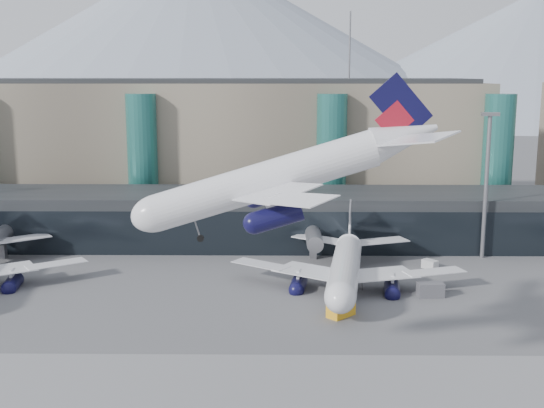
{
  "coord_description": "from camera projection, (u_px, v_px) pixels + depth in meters",
  "views": [
    {
      "loc": [
        -5.94,
        -69.23,
        32.1
      ],
      "look_at": [
        -7.07,
        32.0,
        12.68
      ],
      "focal_mm": 45.0,
      "sensor_mm": 36.0,
      "label": 1
    }
  ],
  "objects": [
    {
      "name": "concourse",
      "position": [
        310.0,
        218.0,
        129.72
      ],
      "size": [
        170.0,
        27.0,
        10.0
      ],
      "color": "black",
      "rests_on": "ground"
    },
    {
      "name": "hero_jet",
      "position": [
        295.0,
        165.0,
        65.8
      ],
      "size": [
        31.49,
        32.31,
        10.41
      ],
      "rotation": [
        0.0,
        -0.29,
        0.04
      ],
      "color": "silver",
      "rests_on": "ground"
    },
    {
      "name": "lightmast_mid",
      "position": [
        487.0,
        177.0,
        118.06
      ],
      "size": [
        3.0,
        1.2,
        25.6
      ],
      "color": "slate",
      "rests_on": "ground"
    },
    {
      "name": "jet_parked_mid",
      "position": [
        346.0,
        255.0,
        104.99
      ],
      "size": [
        37.53,
        37.62,
        12.2
      ],
      "rotation": [
        0.0,
        0.0,
        1.43
      ],
      "color": "silver",
      "rests_on": "ground"
    },
    {
      "name": "mountain_ridge",
      "position": [
        314.0,
        52.0,
        438.34
      ],
      "size": [
        910.0,
        400.0,
        110.0
      ],
      "color": "gray",
      "rests_on": "ground"
    },
    {
      "name": "teal_towers",
      "position": [
        237.0,
        160.0,
        144.17
      ],
      "size": [
        116.4,
        19.4,
        46.0
      ],
      "color": "#276D66",
      "rests_on": "ground"
    },
    {
      "name": "terminal_main",
      "position": [
        198.0,
        146.0,
        159.71
      ],
      "size": [
        130.0,
        30.0,
        31.0
      ],
      "color": "gray",
      "rests_on": "ground"
    },
    {
      "name": "ground",
      "position": [
        334.0,
        374.0,
        73.97
      ],
      "size": [
        900.0,
        900.0,
        0.0
      ],
      "primitive_type": "plane",
      "color": "#515154",
      "rests_on": "ground"
    },
    {
      "name": "veh_g",
      "position": [
        430.0,
        264.0,
        113.9
      ],
      "size": [
        2.73,
        2.87,
        1.47
      ],
      "primitive_type": "cube",
      "rotation": [
        0.0,
        0.0,
        -0.88
      ],
      "color": "silver",
      "rests_on": "ground"
    },
    {
      "name": "veh_c",
      "position": [
        430.0,
        290.0,
        99.47
      ],
      "size": [
        3.91,
        2.28,
        2.09
      ],
      "primitive_type": "cube",
      "rotation": [
        0.0,
        0.0,
        0.08
      ],
      "color": "#515056",
      "rests_on": "ground"
    },
    {
      "name": "veh_h",
      "position": [
        341.0,
        309.0,
        91.42
      ],
      "size": [
        4.14,
        4.12,
        2.11
      ],
      "primitive_type": "cube",
      "rotation": [
        0.0,
        0.0,
        0.78
      ],
      "color": "gold",
      "rests_on": "ground"
    }
  ]
}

